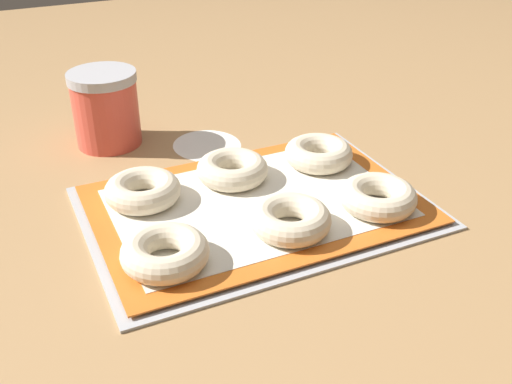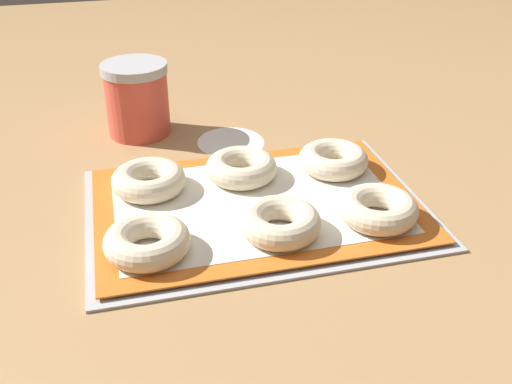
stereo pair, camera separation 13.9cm
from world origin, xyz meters
The scene contains 12 objects.
ground_plane centered at (0.00, 0.00, 0.00)m, with size 2.80×2.80×0.00m, color #A87F51.
baking_tray centered at (-0.01, -0.01, 0.00)m, with size 0.48×0.34×0.01m.
baking_mat centered at (-0.01, -0.01, 0.01)m, with size 0.46×0.32×0.00m.
bagel_front_left centered at (-0.17, -0.09, 0.03)m, with size 0.11×0.11×0.03m.
bagel_front_center centered at (0.00, -0.09, 0.03)m, with size 0.11×0.11×0.03m.
bagel_front_right centered at (0.14, -0.09, 0.03)m, with size 0.11×0.11×0.03m.
bagel_back_left centered at (-0.16, 0.06, 0.03)m, with size 0.11×0.11×0.03m.
bagel_back_center centered at (-0.01, 0.07, 0.03)m, with size 0.11×0.11×0.03m.
bagel_back_right centered at (0.13, 0.06, 0.03)m, with size 0.11×0.11×0.03m.
flour_canister centered at (-0.15, 0.30, 0.07)m, with size 0.12×0.12×0.13m.
flour_patch_near centered at (0.00, 0.17, 0.00)m, with size 0.08×0.08×0.00m.
flour_patch_far centered at (0.00, 0.22, 0.00)m, with size 0.12×0.13×0.00m.
Camera 2 is at (-0.19, -0.72, 0.46)m, focal length 42.00 mm.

